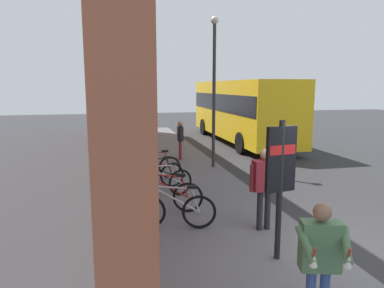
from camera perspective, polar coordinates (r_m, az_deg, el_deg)
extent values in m
plane|color=#2D2D30|center=(12.49, 10.73, -5.03)|extent=(60.00, 60.00, 0.00)
cube|color=slate|center=(13.59, -3.41, -3.45)|extent=(24.00, 3.50, 0.12)
cube|color=#9E563D|center=(14.13, -12.75, 14.00)|extent=(22.00, 0.60, 8.53)
cube|color=black|center=(7.12, -9.46, 3.87)|extent=(0.90, 0.06, 1.60)
cube|color=black|center=(10.61, -10.59, 5.60)|extent=(0.90, 0.06, 1.60)
cube|color=black|center=(14.10, -11.17, 6.47)|extent=(0.90, 0.06, 1.60)
torus|color=black|center=(7.52, -7.02, -10.83)|extent=(0.23, 0.71, 0.72)
torus|color=black|center=(7.45, 1.15, -10.96)|extent=(0.23, 0.71, 0.72)
cylinder|color=silver|center=(7.37, -2.78, -8.92)|extent=(0.28, 1.00, 0.58)
cylinder|color=silver|center=(7.30, -3.38, -7.05)|extent=(0.24, 0.84, 0.09)
cylinder|color=silver|center=(7.36, 0.57, -9.13)|extent=(0.08, 0.19, 0.51)
cube|color=black|center=(7.28, -0.02, -6.96)|extent=(0.15, 0.22, 0.06)
cylinder|color=silver|center=(7.33, -6.73, -6.43)|extent=(0.47, 0.14, 0.02)
torus|color=black|center=(8.46, -7.89, -8.53)|extent=(0.23, 0.71, 0.72)
torus|color=black|center=(8.37, -0.69, -8.64)|extent=(0.23, 0.71, 0.72)
cylinder|color=#B21E1E|center=(8.32, -4.16, -6.80)|extent=(0.27, 1.00, 0.58)
cylinder|color=#B21E1E|center=(8.26, -4.70, -5.13)|extent=(0.23, 0.84, 0.09)
cylinder|color=#B21E1E|center=(8.30, -1.21, -6.99)|extent=(0.08, 0.19, 0.51)
cube|color=black|center=(8.22, -1.74, -5.05)|extent=(0.14, 0.22, 0.06)
cylinder|color=#B21E1E|center=(8.29, -7.64, -4.59)|extent=(0.47, 0.14, 0.02)
torus|color=black|center=(9.16, -7.59, -7.12)|extent=(0.30, 0.70, 0.72)
torus|color=black|center=(9.64, -1.90, -6.22)|extent=(0.30, 0.70, 0.72)
cylinder|color=silver|center=(9.33, -4.56, -5.02)|extent=(0.38, 0.97, 0.58)
cylinder|color=silver|center=(9.24, -4.99, -3.57)|extent=(0.32, 0.81, 0.09)
cylinder|color=silver|center=(9.54, -2.30, -4.83)|extent=(0.10, 0.19, 0.51)
cube|color=black|center=(9.43, -2.70, -3.18)|extent=(0.16, 0.22, 0.06)
cylinder|color=silver|center=(9.03, -7.39, -3.42)|extent=(0.46, 0.19, 0.02)
torus|color=black|center=(10.25, -9.06, -5.37)|extent=(0.08, 0.72, 0.72)
torus|color=black|center=(10.40, -3.26, -5.06)|extent=(0.08, 0.72, 0.72)
cylinder|color=black|center=(10.25, -6.03, -3.73)|extent=(0.06, 1.02, 0.58)
cylinder|color=black|center=(10.19, -6.47, -2.38)|extent=(0.06, 0.85, 0.09)
cylinder|color=black|center=(10.32, -3.69, -3.74)|extent=(0.04, 0.19, 0.51)
cube|color=black|center=(10.25, -4.12, -2.18)|extent=(0.11, 0.20, 0.06)
cylinder|color=black|center=(10.12, -8.86, -2.07)|extent=(0.48, 0.04, 0.02)
torus|color=black|center=(11.32, -8.94, -3.97)|extent=(0.10, 0.72, 0.72)
torus|color=black|center=(11.37, -3.63, -3.81)|extent=(0.10, 0.72, 0.72)
cylinder|color=#B21E1E|center=(11.28, -6.18, -2.53)|extent=(0.10, 1.02, 0.58)
cylinder|color=#B21E1E|center=(11.22, -6.58, -1.29)|extent=(0.09, 0.85, 0.09)
cylinder|color=#B21E1E|center=(11.31, -4.02, -2.59)|extent=(0.05, 0.19, 0.51)
cube|color=black|center=(11.25, -4.42, -1.15)|extent=(0.11, 0.21, 0.06)
cylinder|color=#B21E1E|center=(11.20, -8.76, -0.97)|extent=(0.48, 0.05, 0.02)
cylinder|color=black|center=(6.13, 14.02, -7.47)|extent=(0.10, 0.10, 2.40)
cube|color=black|center=(5.99, 14.22, -2.43)|extent=(0.17, 0.56, 1.10)
cube|color=red|center=(5.96, 14.29, -0.87)|extent=(0.17, 0.50, 0.16)
cube|color=yellow|center=(19.62, 7.85, 5.70)|extent=(10.50, 2.51, 3.00)
cube|color=black|center=(19.60, 7.87, 6.75)|extent=(10.29, 2.55, 0.90)
cylinder|color=black|center=(17.21, 15.44, 0.43)|extent=(1.00, 0.25, 1.00)
cylinder|color=black|center=(16.22, 7.94, 0.15)|extent=(1.00, 0.25, 1.00)
cylinder|color=black|center=(23.29, 7.64, 2.93)|extent=(1.00, 0.25, 1.00)
cylinder|color=black|center=(22.57, 1.91, 2.81)|extent=(1.00, 0.25, 1.00)
cylinder|color=maroon|center=(14.21, -1.87, -1.04)|extent=(0.11, 0.11, 0.77)
cylinder|color=maroon|center=(14.37, -1.92, -0.93)|extent=(0.11, 0.11, 0.77)
cube|color=#26262D|center=(14.19, -1.91, 1.69)|extent=(0.47, 0.27, 0.58)
sphere|color=tan|center=(14.14, -1.92, 3.31)|extent=(0.21, 0.21, 0.21)
cylinder|color=#26262D|center=(13.94, -1.83, 1.40)|extent=(0.09, 0.09, 0.51)
cylinder|color=#26262D|center=(14.44, -1.99, 1.68)|extent=(0.09, 0.09, 0.51)
cylinder|color=#26262D|center=(7.56, 12.14, -10.36)|extent=(0.12, 0.12, 0.84)
cylinder|color=#26262D|center=(7.49, 10.92, -10.52)|extent=(0.12, 0.12, 0.84)
cube|color=maroon|center=(7.31, 11.72, -5.01)|extent=(0.26, 0.50, 0.63)
sphere|color=#D8AD8C|center=(7.22, 11.84, -1.63)|extent=(0.23, 0.23, 0.23)
cylinder|color=maroon|center=(7.45, 13.62, -5.15)|extent=(0.10, 0.10, 0.56)
cylinder|color=maroon|center=(7.21, 9.73, -5.49)|extent=(0.10, 0.10, 0.56)
cube|color=#4C724C|center=(4.55, 20.09, -15.24)|extent=(0.34, 0.51, 0.60)
sphere|color=#8C664C|center=(4.40, 20.40, -10.28)|extent=(0.22, 0.22, 0.22)
cylinder|color=#4C724C|center=(4.43, 23.74, -14.78)|extent=(0.42, 0.28, 0.33)
cone|color=white|center=(4.30, 24.06, -16.97)|extent=(0.14, 0.12, 0.16)
cylinder|color=brown|center=(4.26, 24.15, -15.76)|extent=(0.07, 0.05, 0.11)
cylinder|color=#4C724C|center=(4.29, 18.00, -15.24)|extent=(0.43, 0.11, 0.33)
cone|color=white|center=(4.18, 19.18, -17.43)|extent=(0.14, 0.12, 0.16)
cylinder|color=brown|center=(4.14, 19.25, -16.19)|extent=(0.07, 0.05, 0.11)
cylinder|color=#333338|center=(12.78, 3.57, 7.55)|extent=(0.12, 0.12, 5.10)
sphere|color=silver|center=(12.97, 3.70, 19.41)|extent=(0.28, 0.28, 0.28)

